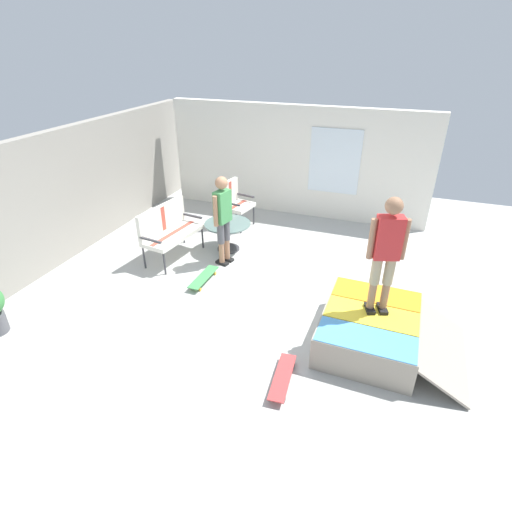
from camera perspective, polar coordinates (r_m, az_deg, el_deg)
ground_plane at (r=6.52m, az=0.72°, el=-6.77°), size 12.00×12.00×0.10m
back_wall_cinderblock at (r=8.04m, az=-27.45°, el=6.82°), size 9.00×0.20×2.33m
house_facade at (r=9.43m, az=5.75°, el=13.24°), size 0.23×6.00×2.47m
skate_ramp at (r=5.77m, az=16.13°, el=-9.95°), size 1.62×1.93×0.48m
patio_bench at (r=7.67m, az=-12.44°, el=4.03°), size 1.32×0.72×1.02m
patio_chair_near_house at (r=8.84m, az=-3.21°, el=8.03°), size 0.71×0.66×1.02m
patio_table at (r=7.86m, az=-4.03°, el=3.59°), size 0.90×0.90×0.57m
person_watching at (r=7.15m, az=-4.75°, el=5.88°), size 0.47×0.30×1.66m
person_skater at (r=5.24m, az=18.09°, el=0.95°), size 0.32×0.46×1.62m
skateboard_by_bench at (r=6.99m, az=-7.48°, el=-3.04°), size 0.80×0.22×0.10m
skateboard_spare at (r=5.12m, az=3.80°, el=-16.83°), size 0.81×0.26×0.10m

